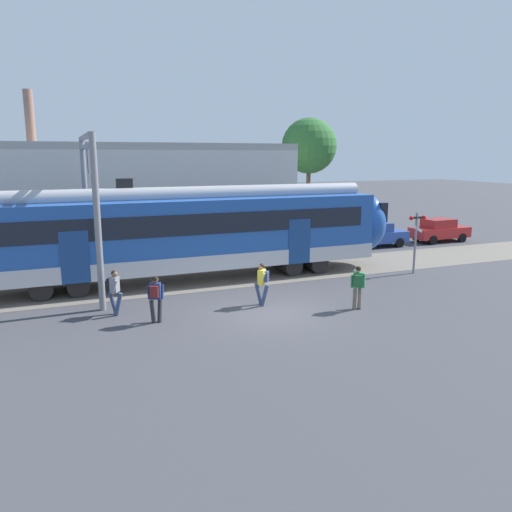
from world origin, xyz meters
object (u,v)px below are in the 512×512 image
at_px(parked_car_red, 439,230).
at_px(crossing_signal, 416,233).
at_px(pedestrian_grey, 114,288).
at_px(pedestrian_green, 358,284).
at_px(parked_car_blue, 376,235).
at_px(pedestrian_navy, 155,295).
at_px(pedestrian_yellow, 262,281).

distance_m(parked_car_red, crossing_signal, 10.27).
relative_size(pedestrian_grey, crossing_signal, 0.56).
height_order(parked_car_red, crossing_signal, crossing_signal).
distance_m(pedestrian_green, parked_car_blue, 13.61).
distance_m(pedestrian_navy, crossing_signal, 13.48).
relative_size(pedestrian_yellow, pedestrian_green, 1.00).
bearing_deg(parked_car_red, pedestrian_grey, -160.07).
height_order(parked_car_blue, crossing_signal, crossing_signal).
height_order(pedestrian_grey, parked_car_blue, pedestrian_grey).
bearing_deg(pedestrian_green, pedestrian_navy, 169.92).
xyz_separation_m(pedestrian_grey, pedestrian_navy, (1.21, -1.44, 0.00)).
bearing_deg(pedestrian_green, parked_car_red, 38.48).
distance_m(pedestrian_yellow, parked_car_blue, 14.55).
bearing_deg(pedestrian_yellow, parked_car_red, 28.23).
height_order(pedestrian_grey, pedestrian_green, same).
bearing_deg(pedestrian_grey, pedestrian_navy, -50.02).
height_order(pedestrian_navy, parked_car_blue, pedestrian_navy).
relative_size(parked_car_blue, parked_car_red, 1.00).
relative_size(pedestrian_green, crossing_signal, 0.56).
distance_m(pedestrian_grey, parked_car_blue, 18.70).
xyz_separation_m(pedestrian_yellow, parked_car_blue, (11.51, 8.91, -0.21)).
relative_size(parked_car_red, crossing_signal, 1.34).
relative_size(pedestrian_green, parked_car_blue, 0.42).
height_order(pedestrian_yellow, parked_car_blue, pedestrian_yellow).
xyz_separation_m(pedestrian_grey, parked_car_red, (22.00, 7.98, -0.21)).
bearing_deg(pedestrian_green, crossing_signal, 33.91).
xyz_separation_m(pedestrian_navy, parked_car_blue, (15.70, 9.42, -0.21)).
bearing_deg(pedestrian_grey, parked_car_blue, 25.26).
xyz_separation_m(pedestrian_yellow, parked_car_red, (16.60, 8.91, -0.21)).
height_order(pedestrian_grey, pedestrian_navy, same).
xyz_separation_m(pedestrian_navy, pedestrian_green, (7.31, -1.30, 0.00)).
bearing_deg(crossing_signal, pedestrian_green, -146.09).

